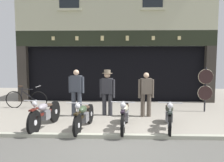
% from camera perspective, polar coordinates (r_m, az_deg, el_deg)
% --- Properties ---
extents(ground, '(21.17, 22.00, 0.18)m').
position_cam_1_polar(ground, '(5.26, -0.89, -17.89)').
color(ground, gray).
extents(shop_facade, '(9.47, 4.42, 6.74)m').
position_cam_1_polar(shop_facade, '(12.78, 0.95, 4.41)').
color(shop_facade, black).
rests_on(shop_facade, ground).
extents(motorcycle_left, '(0.62, 1.98, 0.94)m').
position_cam_1_polar(motorcycle_left, '(7.22, -15.95, -7.59)').
color(motorcycle_left, black).
rests_on(motorcycle_left, ground).
extents(motorcycle_center_left, '(0.62, 1.91, 0.90)m').
position_cam_1_polar(motorcycle_center_left, '(6.84, -6.82, -8.33)').
color(motorcycle_center_left, black).
rests_on(motorcycle_center_left, ground).
extents(motorcycle_center, '(0.62, 2.08, 0.93)m').
position_cam_1_polar(motorcycle_center, '(6.85, 3.15, -8.12)').
color(motorcycle_center, black).
rests_on(motorcycle_center, ground).
extents(motorcycle_center_right, '(0.64, 2.06, 0.91)m').
position_cam_1_polar(motorcycle_center_right, '(7.03, 13.69, -7.99)').
color(motorcycle_center_right, black).
rests_on(motorcycle_center_right, ground).
extents(salesman_left, '(0.56, 0.27, 1.65)m').
position_cam_1_polar(salesman_left, '(8.35, -8.62, -2.31)').
color(salesman_left, '#3D424C').
rests_on(salesman_left, ground).
extents(shopkeeper_center, '(0.55, 0.37, 1.64)m').
position_cam_1_polar(shopkeeper_center, '(8.38, -1.15, -2.21)').
color(shopkeeper_center, '#2D2D33').
rests_on(shopkeeper_center, ground).
extents(salesman_right, '(0.56, 0.27, 1.55)m').
position_cam_1_polar(salesman_right, '(8.29, 8.26, -2.79)').
color(salesman_right, brown).
rests_on(salesman_right, ground).
extents(tyre_sign_pole, '(0.57, 0.06, 1.71)m').
position_cam_1_polar(tyre_sign_pole, '(9.63, 21.74, -1.00)').
color(tyre_sign_pole, '#232328').
rests_on(tyre_sign_pole, ground).
extents(advert_board_near, '(0.72, 0.03, 0.95)m').
position_cam_1_polar(advert_board_near, '(11.49, -10.80, 3.79)').
color(advert_board_near, silver).
extents(advert_board_far, '(0.80, 0.03, 1.01)m').
position_cam_1_polar(advert_board_far, '(11.73, -15.20, 3.68)').
color(advert_board_far, beige).
extents(leaning_bicycle, '(1.76, 0.50, 0.95)m').
position_cam_1_polar(leaning_bicycle, '(10.31, -20.13, -4.10)').
color(leaning_bicycle, black).
rests_on(leaning_bicycle, ground).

